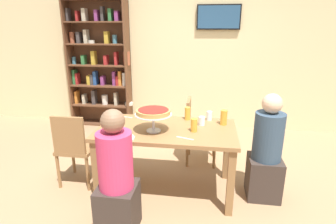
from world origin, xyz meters
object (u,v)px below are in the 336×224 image
beer_glass_amber_tall (188,113)px  beer_glass_amber_spare (194,125)px  beer_glass_amber_short (224,117)px  cutlery_fork_far (125,117)px  cutlery_fork_near (141,118)px  diner_head_east (266,155)px  television (219,17)px  dining_table (167,137)px  salad_plate_far_diner (121,137)px  water_glass_clear_near (202,121)px  salad_plate_near_diner (112,123)px  chair_far_right (197,128)px  chair_head_west (75,146)px  bookshelf (100,64)px  water_glass_clear_far (209,116)px  deep_dish_pizza_stand (153,113)px  diner_near_left (117,182)px  cutlery_knife_near (185,138)px

beer_glass_amber_tall → beer_glass_amber_spare: bearing=-75.3°
beer_glass_amber_short → cutlery_fork_far: size_ratio=0.92×
cutlery_fork_near → diner_head_east: bearing=-169.8°
television → beer_glass_amber_short: (0.07, -1.90, -1.10)m
dining_table → diner_head_east: bearing=1.4°
television → salad_plate_far_diner: 2.87m
diner_head_east → water_glass_clear_near: (-0.69, 0.13, 0.30)m
salad_plate_near_diner → chair_far_right: bearing=38.5°
television → water_glass_clear_near: television is taller
television → chair_head_west: size_ratio=0.82×
salad_plate_near_diner → water_glass_clear_near: size_ratio=2.50×
television → chair_head_west: 3.04m
salad_plate_far_diner → bookshelf: bearing=115.8°
bookshelf → diner_head_east: size_ratio=1.92×
water_glass_clear_far → cutlery_fork_near: 0.80m
dining_table → beer_glass_amber_tall: bearing=58.1°
chair_head_west → chair_far_right: same height
water_glass_clear_near → television: bearing=85.0°
diner_head_east → television: bearing=-76.1°
dining_table → deep_dish_pizza_stand: 0.34m
diner_near_left → cutlery_fork_near: size_ratio=6.39×
salad_plate_far_diner → beer_glass_amber_tall: (0.58, 0.66, 0.06)m
beer_glass_amber_spare → cutlery_knife_near: size_ratio=0.77×
beer_glass_amber_tall → cutlery_knife_near: 0.57m
television → beer_glass_amber_spare: (-0.24, -2.16, -1.11)m
bookshelf → beer_glass_amber_short: (2.13, -1.81, -0.30)m
beer_glass_amber_tall → cutlery_fork_far: beer_glass_amber_tall is taller
diner_head_east → water_glass_clear_near: diner_head_east is taller
television → water_glass_clear_far: 2.10m
television → beer_glass_amber_short: size_ratio=4.29×
deep_dish_pizza_stand → cutlery_knife_near: bearing=-23.1°
chair_far_right → cutlery_fork_near: chair_far_right is taller
dining_table → salad_plate_near_diner: size_ratio=6.10×
beer_glass_amber_tall → water_glass_clear_far: beer_glass_amber_tall is taller
salad_plate_far_diner → salad_plate_near_diner: bearing=121.5°
salad_plate_far_diner → cutlery_fork_near: bearing=86.1°
salad_plate_far_diner → beer_glass_amber_short: 1.14m
salad_plate_far_diner → cutlery_knife_near: size_ratio=1.30×
diner_head_east → salad_plate_far_diner: bearing=14.5°
beer_glass_amber_spare → chair_far_right: bearing=90.2°
diner_head_east → chair_far_right: diner_head_east is taller
diner_near_left → dining_table: bearing=-24.8°
diner_head_east → beer_glass_amber_spare: (-0.76, -0.08, 0.32)m
water_glass_clear_far → beer_glass_amber_tall: bearing=-176.0°
deep_dish_pizza_stand → cutlery_fork_far: (-0.43, 0.40, -0.19)m
deep_dish_pizza_stand → beer_glass_amber_short: 0.79m
chair_far_right → beer_glass_amber_short: size_ratio=5.24×
diner_near_left → chair_far_right: bearing=-23.1°
chair_head_west → water_glass_clear_near: 1.46m
bookshelf → cutlery_fork_far: (0.98, -1.72, -0.38)m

